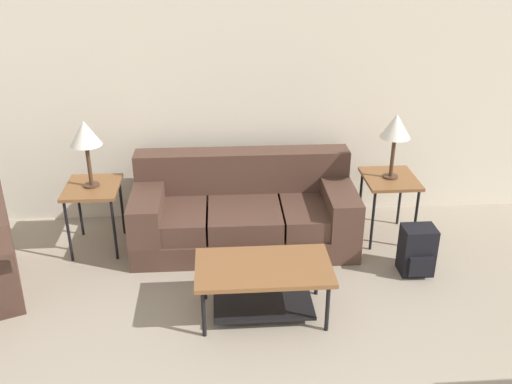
{
  "coord_description": "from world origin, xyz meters",
  "views": [
    {
      "loc": [
        -0.41,
        -0.82,
        2.78
      ],
      "look_at": [
        -0.11,
        3.38,
        0.8
      ],
      "focal_mm": 40.0,
      "sensor_mm": 36.0,
      "label": 1
    }
  ],
  "objects_px": {
    "table_lamp_left": "(85,135)",
    "couch": "(244,213)",
    "side_table_left": "(93,193)",
    "backpack": "(417,251)",
    "side_table_right": "(390,184)",
    "coffee_table": "(263,279)",
    "table_lamp_right": "(396,128)"
  },
  "relations": [
    {
      "from": "table_lamp_left",
      "to": "couch",
      "type": "bearing_deg",
      "value": 0.46
    },
    {
      "from": "side_table_left",
      "to": "backpack",
      "type": "distance_m",
      "value": 2.95
    },
    {
      "from": "side_table_right",
      "to": "backpack",
      "type": "height_order",
      "value": "side_table_right"
    },
    {
      "from": "coffee_table",
      "to": "side_table_left",
      "type": "height_order",
      "value": "side_table_left"
    },
    {
      "from": "side_table_right",
      "to": "couch",
      "type": "bearing_deg",
      "value": 179.54
    },
    {
      "from": "table_lamp_left",
      "to": "side_table_left",
      "type": "bearing_deg",
      "value": 116.57
    },
    {
      "from": "coffee_table",
      "to": "table_lamp_left",
      "type": "relative_size",
      "value": 1.68
    },
    {
      "from": "side_table_right",
      "to": "backpack",
      "type": "relative_size",
      "value": 1.44
    },
    {
      "from": "table_lamp_left",
      "to": "backpack",
      "type": "distance_m",
      "value": 3.06
    },
    {
      "from": "couch",
      "to": "backpack",
      "type": "xyz_separation_m",
      "value": [
        1.47,
        -0.66,
        -0.08
      ]
    },
    {
      "from": "coffee_table",
      "to": "table_lamp_left",
      "type": "bearing_deg",
      "value": 141.95
    },
    {
      "from": "table_lamp_left",
      "to": "table_lamp_right",
      "type": "relative_size",
      "value": 1.0
    },
    {
      "from": "couch",
      "to": "side_table_right",
      "type": "bearing_deg",
      "value": -0.46
    },
    {
      "from": "coffee_table",
      "to": "couch",
      "type": "bearing_deg",
      "value": 94.39
    },
    {
      "from": "couch",
      "to": "backpack",
      "type": "bearing_deg",
      "value": -24.18
    },
    {
      "from": "side_table_left",
      "to": "side_table_right",
      "type": "xyz_separation_m",
      "value": [
        2.76,
        0.0,
        0.0
      ]
    },
    {
      "from": "couch",
      "to": "side_table_left",
      "type": "relative_size",
      "value": 3.28
    },
    {
      "from": "side_table_right",
      "to": "table_lamp_right",
      "type": "xyz_separation_m",
      "value": [
        0.0,
        -0.0,
        0.56
      ]
    },
    {
      "from": "couch",
      "to": "backpack",
      "type": "distance_m",
      "value": 1.62
    },
    {
      "from": "side_table_left",
      "to": "coffee_table",
      "type": "bearing_deg",
      "value": -38.05
    },
    {
      "from": "couch",
      "to": "table_lamp_right",
      "type": "relative_size",
      "value": 3.34
    },
    {
      "from": "side_table_right",
      "to": "table_lamp_right",
      "type": "relative_size",
      "value": 1.02
    },
    {
      "from": "coffee_table",
      "to": "backpack",
      "type": "relative_size",
      "value": 2.37
    },
    {
      "from": "table_lamp_right",
      "to": "coffee_table",
      "type": "bearing_deg",
      "value": -138.29
    },
    {
      "from": "side_table_left",
      "to": "table_lamp_right",
      "type": "xyz_separation_m",
      "value": [
        2.76,
        -0.0,
        0.56
      ]
    },
    {
      "from": "coffee_table",
      "to": "table_lamp_right",
      "type": "relative_size",
      "value": 1.68
    },
    {
      "from": "couch",
      "to": "side_table_right",
      "type": "relative_size",
      "value": 3.28
    },
    {
      "from": "coffee_table",
      "to": "table_lamp_left",
      "type": "xyz_separation_m",
      "value": [
        -1.47,
        1.15,
        0.79
      ]
    },
    {
      "from": "side_table_left",
      "to": "table_lamp_right",
      "type": "height_order",
      "value": "table_lamp_right"
    },
    {
      "from": "table_lamp_right",
      "to": "backpack",
      "type": "bearing_deg",
      "value": -81.95
    },
    {
      "from": "side_table_right",
      "to": "table_lamp_right",
      "type": "height_order",
      "value": "table_lamp_right"
    },
    {
      "from": "coffee_table",
      "to": "backpack",
      "type": "height_order",
      "value": "coffee_table"
    }
  ]
}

